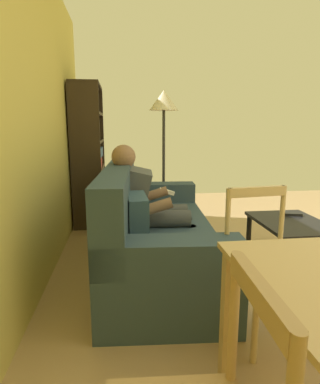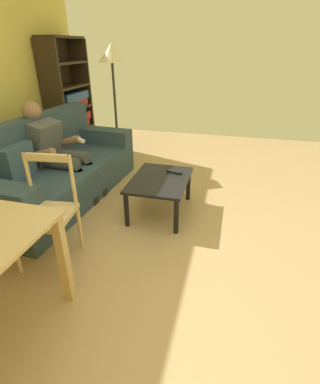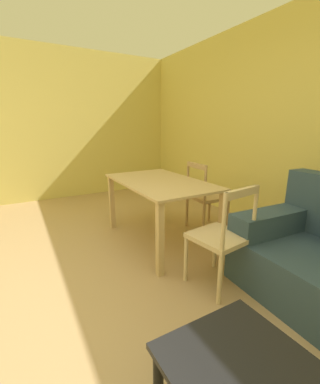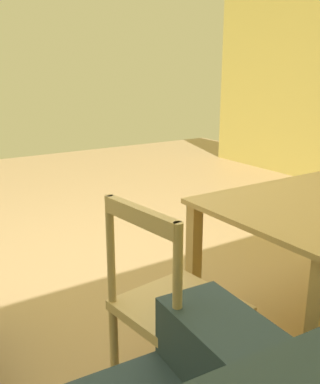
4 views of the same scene
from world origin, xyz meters
The scene contains 8 objects.
ground_plane centered at (0.00, 0.00, 0.00)m, with size 8.88×8.88×0.00m, color tan.
couch centered at (1.22, 1.77, 0.33)m, with size 2.23×1.05×0.94m.
person_lounging centered at (1.30, 1.78, 0.57)m, with size 0.61×0.89×1.11m.
coffee_table centered at (1.17, 0.47, 0.35)m, with size 0.80×0.59×0.40m.
tv_remote centered at (1.36, 0.36, 0.41)m, with size 0.05×0.17×0.02m, color black.
bookshelf centered at (2.85, 2.46, 0.70)m, with size 0.91×0.36×1.79m.
dining_chair_facing_couch centered at (0.19, 1.17, 0.44)m, with size 0.47×0.47×0.90m.
floor_lamp centered at (2.50, 1.49, 1.43)m, with size 0.36×0.36×1.70m.
Camera 2 is at (-1.51, -0.21, 1.65)m, focal length 26.80 mm.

